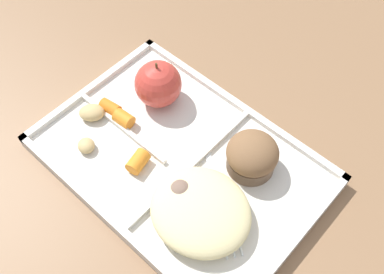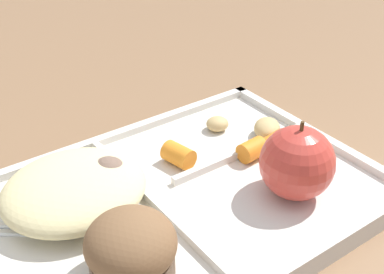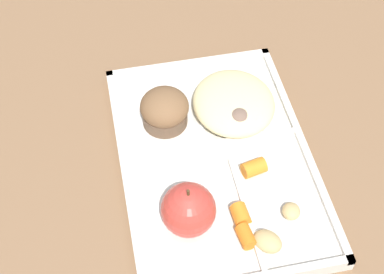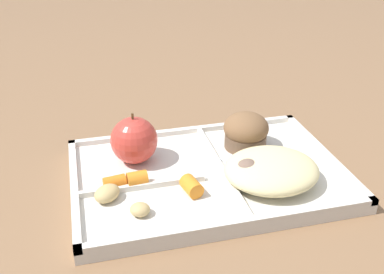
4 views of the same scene
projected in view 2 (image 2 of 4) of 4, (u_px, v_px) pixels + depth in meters
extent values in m
plane|color=#846042|center=(176.00, 211.00, 0.49)|extent=(6.00, 6.00, 0.00)
cube|color=silver|center=(176.00, 206.00, 0.49)|extent=(0.39, 0.27, 0.01)
cube|color=silver|center=(111.00, 137.00, 0.57)|extent=(0.39, 0.01, 0.01)
cube|color=silver|center=(315.00, 134.00, 0.58)|extent=(0.01, 0.27, 0.01)
cube|color=silver|center=(157.00, 205.00, 0.47)|extent=(0.01, 0.25, 0.01)
cube|color=silver|center=(241.00, 153.00, 0.54)|extent=(0.18, 0.01, 0.01)
sphere|color=#C63D33|center=(297.00, 163.00, 0.47)|extent=(0.07, 0.07, 0.07)
cylinder|color=#4C381E|center=(302.00, 128.00, 0.45)|extent=(0.00, 0.00, 0.01)
cylinder|color=brown|center=(133.00, 264.00, 0.40)|extent=(0.07, 0.07, 0.02)
ellipsoid|color=brown|center=(131.00, 243.00, 0.39)|extent=(0.07, 0.07, 0.05)
cylinder|color=orange|center=(179.00, 155.00, 0.53)|extent=(0.03, 0.04, 0.02)
cylinder|color=orange|center=(252.00, 150.00, 0.54)|extent=(0.03, 0.02, 0.02)
cylinder|color=orange|center=(274.00, 142.00, 0.55)|extent=(0.03, 0.02, 0.02)
ellipsoid|color=tan|center=(267.00, 128.00, 0.58)|extent=(0.05, 0.05, 0.02)
ellipsoid|color=tan|center=(217.00, 124.00, 0.59)|extent=(0.03, 0.03, 0.02)
ellipsoid|color=beige|center=(74.00, 189.00, 0.47)|extent=(0.14, 0.12, 0.04)
sphere|color=#755B4C|center=(67.00, 194.00, 0.46)|extent=(0.04, 0.04, 0.04)
sphere|color=#755B4C|center=(109.00, 177.00, 0.48)|extent=(0.04, 0.04, 0.04)
cube|color=white|center=(122.00, 227.00, 0.45)|extent=(0.09, 0.07, 0.00)
cube|color=white|center=(43.00, 227.00, 0.45)|extent=(0.04, 0.04, 0.00)
cylinder|color=white|center=(15.00, 219.00, 0.46)|extent=(0.02, 0.01, 0.00)
cylinder|color=white|center=(12.00, 227.00, 0.45)|extent=(0.02, 0.01, 0.00)
cylinder|color=white|center=(8.00, 235.00, 0.44)|extent=(0.02, 0.01, 0.00)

